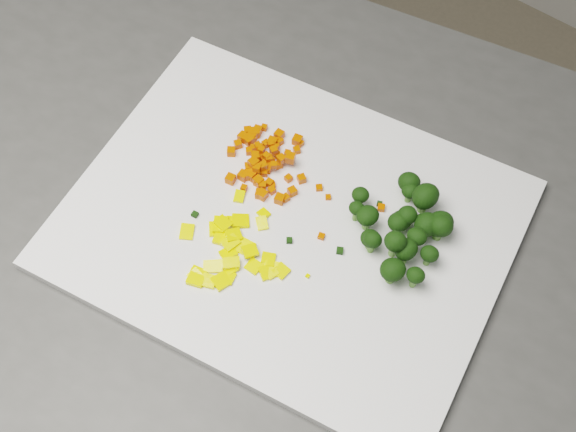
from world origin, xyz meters
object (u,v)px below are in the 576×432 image
Objects in this scene: carrot_pile at (271,157)px; broccoli_pile at (396,222)px; counter_block at (267,366)px; pepper_pile at (235,240)px; cutting_board at (288,224)px.

carrot_pile is 0.83× the size of broccoli_pile.
counter_block is 0.51m from broccoli_pile.
carrot_pile is 0.10m from pepper_pile.
cutting_board is 4.50× the size of carrot_pile.
broccoli_pile is at bearing 40.54° from pepper_pile.
carrot_pile reaches higher than cutting_board.
cutting_board is at bearing 15.51° from counter_block.
broccoli_pile reaches higher than carrot_pile.
carrot_pile is (-0.06, 0.05, 0.02)m from cutting_board.
counter_block is 0.48m from carrot_pile.
counter_block is 0.46m from cutting_board.
counter_block is at bearing 98.59° from pepper_pile.
counter_block is 2.20× the size of cutting_board.
counter_block is at bearing -155.19° from broccoli_pile.
carrot_pile is at bearing 107.41° from pepper_pile.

